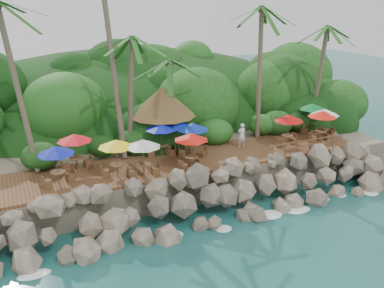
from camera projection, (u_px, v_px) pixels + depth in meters
name	position (u px, v px, depth m)	size (l,w,h in m)	color
ground	(233.00, 226.00, 25.72)	(140.00, 140.00, 0.00)	#19514F
land_base	(147.00, 136.00, 39.14)	(32.00, 25.20, 2.10)	gray
jungle_hill	(125.00, 126.00, 45.93)	(44.80, 28.00, 15.40)	#143811
seawall	(218.00, 196.00, 27.06)	(29.00, 4.00, 2.30)	gray
terrace	(192.00, 160.00, 30.16)	(26.00, 5.00, 0.20)	brown
jungle_foliage	(151.00, 150.00, 38.62)	(44.00, 16.00, 12.00)	#143811
foam_line	(231.00, 224.00, 25.97)	(25.20, 0.80, 0.06)	white
palms	(178.00, 14.00, 29.54)	(30.35, 6.71, 15.52)	brown
palapa	(162.00, 101.00, 31.64)	(5.01, 5.01, 4.60)	brown
dining_clusters	(205.00, 129.00, 29.89)	(23.30, 5.49, 2.48)	brown
railing	(304.00, 145.00, 31.02)	(6.10, 0.10, 1.00)	brown
waiter	(242.00, 135.00, 32.19)	(0.68, 0.45, 1.87)	white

